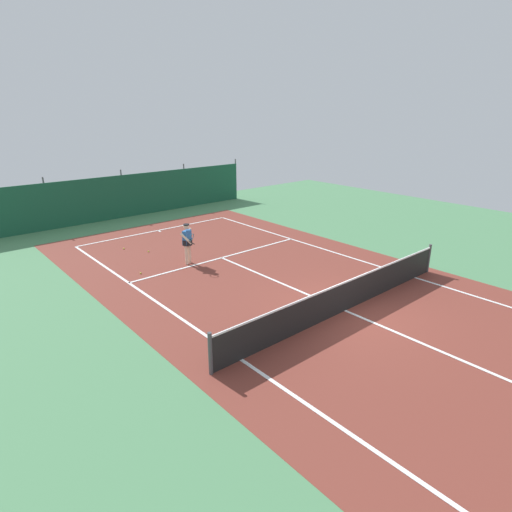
{
  "coord_description": "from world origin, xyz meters",
  "views": [
    {
      "loc": [
        -9.67,
        -7.02,
        5.87
      ],
      "look_at": [
        -0.42,
        3.71,
        0.9
      ],
      "focal_mm": 29.4,
      "sensor_mm": 36.0,
      "label": 1
    }
  ],
  "objects": [
    {
      "name": "tennis_net",
      "position": [
        0.0,
        0.0,
        0.51
      ],
      "size": [
        10.12,
        0.1,
        1.1
      ],
      "color": "black",
      "rests_on": "ground"
    },
    {
      "name": "tennis_ball_midcourt",
      "position": [
        -3.38,
        6.94,
        0.03
      ],
      "size": [
        0.07,
        0.07,
        0.07
      ],
      "primitive_type": "sphere",
      "color": "#CCDB33",
      "rests_on": "ground"
    },
    {
      "name": "parked_car",
      "position": [
        1.63,
        19.15,
        0.84
      ],
      "size": [
        2.06,
        4.22,
        1.68
      ],
      "rotation": [
        0.0,
        0.0,
        -0.01
      ],
      "color": "silver",
      "rests_on": "ground"
    },
    {
      "name": "ground_plane",
      "position": [
        0.0,
        0.0,
        0.0
      ],
      "size": [
        36.0,
        36.0,
        0.0
      ],
      "primitive_type": "plane",
      "color": "#4C8456"
    },
    {
      "name": "back_fence",
      "position": [
        -0.0,
        16.18,
        0.67
      ],
      "size": [
        16.3,
        0.98,
        2.7
      ],
      "color": "#195138",
      "rests_on": "ground"
    },
    {
      "name": "tennis_player",
      "position": [
        -1.4,
        6.73,
        0.96
      ],
      "size": [
        0.57,
        0.83,
        1.64
      ],
      "rotation": [
        0.0,
        0.0,
        3.53
      ],
      "color": "beige",
      "rests_on": "ground"
    },
    {
      "name": "court_surface",
      "position": [
        0.0,
        0.0,
        0.0
      ],
      "size": [
        11.02,
        26.6,
        0.01
      ],
      "color": "brown",
      "rests_on": "ground"
    },
    {
      "name": "tennis_ball_by_sideline",
      "position": [
        -1.96,
        9.09,
        0.03
      ],
      "size": [
        0.07,
        0.07,
        0.07
      ],
      "primitive_type": "sphere",
      "color": "#CCDB33",
      "rests_on": "ground"
    },
    {
      "name": "tennis_ball_near_player",
      "position": [
        -2.61,
        10.16,
        0.03
      ],
      "size": [
        0.07,
        0.07,
        0.07
      ],
      "primitive_type": "sphere",
      "color": "#CCDB33",
      "rests_on": "ground"
    }
  ]
}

